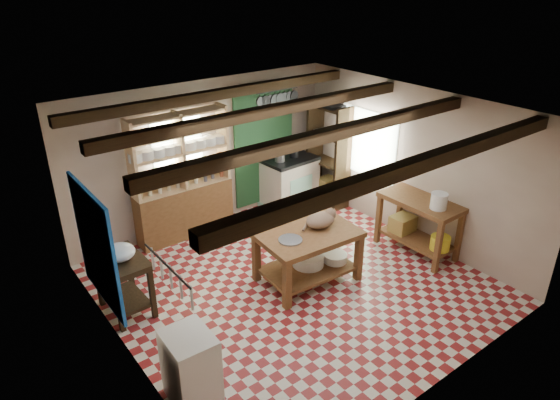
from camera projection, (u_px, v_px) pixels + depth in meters
floor at (294, 284)px, 7.42m from camera, size 5.00×5.00×0.02m
ceiling at (296, 113)px, 6.30m from camera, size 5.00×5.00×0.02m
wall_back at (205, 155)px, 8.65m from camera, size 5.00×0.04×2.60m
wall_front at (449, 291)px, 5.06m from camera, size 5.00×0.04×2.60m
wall_left at (118, 266)px, 5.49m from camera, size 0.04×5.00×2.60m
wall_right at (413, 165)px, 8.23m from camera, size 0.04×5.00×2.60m
ceiling_beams at (296, 122)px, 6.35m from camera, size 5.00×3.80×0.15m
blue_wall_patch at (96, 247)px, 6.24m from camera, size 0.04×1.40×1.60m
green_wall_patch at (264, 144)px, 9.34m from camera, size 1.30×0.04×2.30m
window_back at (177, 139)px, 8.19m from camera, size 0.90×0.02×0.80m
window_right at (368, 144)px, 8.89m from camera, size 0.02×1.30×1.20m
utensil_rail at (168, 276)px, 4.45m from camera, size 0.06×0.90×0.28m
pot_rack at (277, 99)px, 8.64m from camera, size 0.86×0.12×0.36m
shelving_unit at (182, 176)px, 8.30m from camera, size 1.70×0.34×2.20m
tall_rack at (328, 155)px, 9.53m from camera, size 0.40×0.86×2.00m
work_table at (308, 256)px, 7.35m from camera, size 1.48×1.04×0.81m
stove at (290, 182)px, 9.64m from camera, size 1.04×0.73×0.98m
prep_table at (125, 285)px, 6.67m from camera, size 0.58×0.83×0.82m
white_cabinet at (191, 368)px, 5.30m from camera, size 0.49×0.58×0.85m
right_counter at (418, 226)px, 8.06m from camera, size 0.66×1.31×0.94m
cat at (320, 220)px, 7.30m from camera, size 0.49×0.40×0.21m
steel_tray at (290, 240)px, 6.96m from camera, size 0.36×0.36×0.02m
basin_large at (308, 260)px, 7.46m from camera, size 0.51×0.51×0.17m
basin_small at (335, 258)px, 7.56m from camera, size 0.38×0.38×0.13m
kettle_left at (280, 156)px, 9.23m from camera, size 0.20×0.20×0.21m
kettle_right at (294, 151)px, 9.44m from camera, size 0.19×0.19×0.22m
enamel_bowl at (119, 252)px, 6.45m from camera, size 0.42×0.42×0.20m
white_bucket at (439, 201)px, 7.53m from camera, size 0.25×0.25×0.25m
wicker_basket at (403, 224)px, 8.31m from camera, size 0.39×0.31×0.27m
yellow_tub at (440, 243)px, 7.79m from camera, size 0.31×0.31×0.22m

